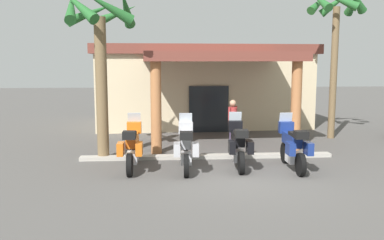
{
  "coord_description": "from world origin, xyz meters",
  "views": [
    {
      "loc": [
        -2.1,
        -11.33,
        3.22
      ],
      "look_at": [
        -1.08,
        2.96,
        1.2
      ],
      "focal_mm": 39.43,
      "sensor_mm": 36.0,
      "label": 1
    }
  ],
  "objects_px": {
    "motorcycle_orange": "(132,147)",
    "motorcycle_silver": "(186,147)",
    "motorcycle_blue": "(293,146)",
    "motorcycle_black": "(238,145)",
    "pedestrian": "(233,120)",
    "motel_building": "(201,84)",
    "palm_tree_near_portico": "(336,20)",
    "palm_tree_roadside": "(99,36)"
  },
  "relations": [
    {
      "from": "motorcycle_blue",
      "to": "motorcycle_silver",
      "type": "bearing_deg",
      "value": 88.49
    },
    {
      "from": "motel_building",
      "to": "palm_tree_near_portico",
      "type": "bearing_deg",
      "value": -42.68
    },
    {
      "from": "palm_tree_roadside",
      "to": "motorcycle_black",
      "type": "bearing_deg",
      "value": -19.02
    },
    {
      "from": "motorcycle_black",
      "to": "palm_tree_near_portico",
      "type": "distance_m",
      "value": 7.84
    },
    {
      "from": "motorcycle_orange",
      "to": "motorcycle_silver",
      "type": "distance_m",
      "value": 1.6
    },
    {
      "from": "motel_building",
      "to": "motorcycle_silver",
      "type": "relative_size",
      "value": 4.87
    },
    {
      "from": "motorcycle_silver",
      "to": "motel_building",
      "type": "bearing_deg",
      "value": -5.54
    },
    {
      "from": "motorcycle_orange",
      "to": "palm_tree_roadside",
      "type": "bearing_deg",
      "value": 37.31
    },
    {
      "from": "motel_building",
      "to": "motorcycle_orange",
      "type": "bearing_deg",
      "value": -110.73
    },
    {
      "from": "motorcycle_silver",
      "to": "palm_tree_roadside",
      "type": "relative_size",
      "value": 0.4
    },
    {
      "from": "motorcycle_silver",
      "to": "motorcycle_black",
      "type": "height_order",
      "value": "same"
    },
    {
      "from": "motorcycle_orange",
      "to": "motorcycle_blue",
      "type": "bearing_deg",
      "value": -91.87
    },
    {
      "from": "motorcycle_black",
      "to": "palm_tree_roadside",
      "type": "bearing_deg",
      "value": 74.13
    },
    {
      "from": "motorcycle_silver",
      "to": "motorcycle_blue",
      "type": "height_order",
      "value": "same"
    },
    {
      "from": "motorcycle_blue",
      "to": "palm_tree_near_portico",
      "type": "relative_size",
      "value": 0.35
    },
    {
      "from": "motorcycle_silver",
      "to": "motorcycle_black",
      "type": "bearing_deg",
      "value": -80.19
    },
    {
      "from": "motel_building",
      "to": "motorcycle_blue",
      "type": "relative_size",
      "value": 4.87
    },
    {
      "from": "motorcycle_blue",
      "to": "palm_tree_roadside",
      "type": "height_order",
      "value": "palm_tree_roadside"
    },
    {
      "from": "motorcycle_blue",
      "to": "pedestrian",
      "type": "relative_size",
      "value": 1.24
    },
    {
      "from": "motorcycle_orange",
      "to": "motorcycle_black",
      "type": "xyz_separation_m",
      "value": [
        3.18,
        0.02,
        0.0
      ]
    },
    {
      "from": "pedestrian",
      "to": "palm_tree_roadside",
      "type": "xyz_separation_m",
      "value": [
        -4.59,
        -1.61,
        2.95
      ]
    },
    {
      "from": "palm_tree_near_portico",
      "to": "motorcycle_black",
      "type": "bearing_deg",
      "value": -136.08
    },
    {
      "from": "motorcycle_black",
      "to": "palm_tree_near_portico",
      "type": "bearing_deg",
      "value": -42.93
    },
    {
      "from": "motorcycle_silver",
      "to": "palm_tree_near_portico",
      "type": "relative_size",
      "value": 0.35
    },
    {
      "from": "motorcycle_black",
      "to": "motorcycle_blue",
      "type": "height_order",
      "value": "same"
    },
    {
      "from": "motorcycle_black",
      "to": "pedestrian",
      "type": "height_order",
      "value": "pedestrian"
    },
    {
      "from": "motel_building",
      "to": "motorcycle_silver",
      "type": "distance_m",
      "value": 9.25
    },
    {
      "from": "motel_building",
      "to": "motorcycle_blue",
      "type": "bearing_deg",
      "value": -81.12
    },
    {
      "from": "motel_building",
      "to": "motorcycle_blue",
      "type": "xyz_separation_m",
      "value": [
        1.88,
        -9.17,
        -1.36
      ]
    },
    {
      "from": "motorcycle_orange",
      "to": "motorcycle_blue",
      "type": "relative_size",
      "value": 1.0
    },
    {
      "from": "motel_building",
      "to": "motorcycle_black",
      "type": "height_order",
      "value": "motel_building"
    },
    {
      "from": "motorcycle_black",
      "to": "palm_tree_roadside",
      "type": "distance_m",
      "value": 5.57
    },
    {
      "from": "pedestrian",
      "to": "motel_building",
      "type": "bearing_deg",
      "value": -40.33
    },
    {
      "from": "motorcycle_black",
      "to": "pedestrian",
      "type": "xyz_separation_m",
      "value": [
        0.34,
        3.07,
        0.34
      ]
    },
    {
      "from": "motel_building",
      "to": "pedestrian",
      "type": "xyz_separation_m",
      "value": [
        0.63,
        -5.79,
        -1.02
      ]
    },
    {
      "from": "motorcycle_silver",
      "to": "palm_tree_near_portico",
      "type": "distance_m",
      "value": 9.0
    },
    {
      "from": "motel_building",
      "to": "palm_tree_roadside",
      "type": "xyz_separation_m",
      "value": [
        -3.96,
        -7.39,
        1.93
      ]
    },
    {
      "from": "motel_building",
      "to": "palm_tree_roadside",
      "type": "height_order",
      "value": "palm_tree_roadside"
    },
    {
      "from": "motorcycle_black",
      "to": "pedestrian",
      "type": "bearing_deg",
      "value": -3.22
    },
    {
      "from": "motorcycle_blue",
      "to": "palm_tree_roadside",
      "type": "distance_m",
      "value": 6.94
    },
    {
      "from": "motorcycle_blue",
      "to": "palm_tree_near_portico",
      "type": "height_order",
      "value": "palm_tree_near_portico"
    },
    {
      "from": "motorcycle_silver",
      "to": "palm_tree_near_portico",
      "type": "height_order",
      "value": "palm_tree_near_portico"
    }
  ]
}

